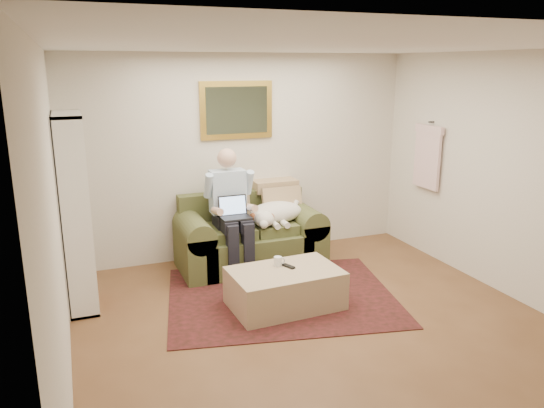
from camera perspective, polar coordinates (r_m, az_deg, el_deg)
room_shell at (r=4.93m, az=4.76°, el=1.19°), size 4.51×5.00×2.61m
rug at (r=5.87m, az=1.00°, el=-9.86°), size 2.75×2.38×0.01m
sofa at (r=6.65m, az=-2.41°, el=-4.06°), size 1.77×0.90×1.06m
seated_man at (r=6.30m, az=-4.27°, el=-0.99°), size 0.58×0.84×1.49m
laptop at (r=6.22m, az=-4.09°, el=-0.83°), size 0.34×0.27×0.25m
sleeping_dog at (r=6.57m, az=0.44°, el=-0.90°), size 0.73×0.46×0.27m
ottoman at (r=5.57m, az=1.39°, el=-9.07°), size 1.15×0.76×0.41m
coffee_mug at (r=5.58m, az=0.63°, el=-6.19°), size 0.08×0.08×0.10m
tv_remote at (r=5.56m, az=1.80°, el=-6.71°), size 0.10×0.16×0.02m
bookshelf at (r=5.73m, az=-20.42°, el=-0.86°), size 0.28×0.80×2.00m
wall_mirror at (r=6.75m, az=-3.83°, el=10.04°), size 0.94×0.04×0.72m
hanging_shirt at (r=7.11m, az=16.39°, el=5.24°), size 0.06×0.52×0.90m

